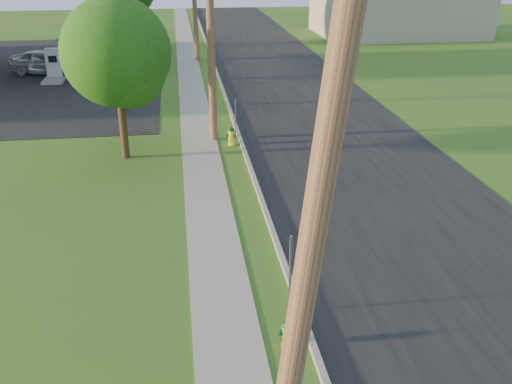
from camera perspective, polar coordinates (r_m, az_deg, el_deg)
road at (r=19.42m, az=12.45°, el=-0.66°), size 8.00×120.00×0.02m
curb at (r=18.44m, az=0.69°, el=-1.20°), size 0.15×120.00×0.15m
sidewalk at (r=18.31m, az=-4.73°, el=-1.68°), size 1.50×120.00×0.03m
utility_pole_near at (r=6.47m, az=5.62°, el=-4.60°), size 1.40×0.32×9.48m
utility_pole_mid at (r=23.75m, az=-4.59°, el=16.68°), size 1.40×0.32×9.80m
sign_post_near at (r=12.93m, az=3.43°, el=-8.32°), size 0.05×0.04×2.00m
sign_post_mid at (r=23.66m, az=-2.05°, el=6.91°), size 0.05×0.04×2.00m
sign_post_far at (r=35.47m, az=-4.15°, el=12.58°), size 0.05×0.04×2.00m
fuel_pump_ne at (r=37.97m, az=-19.49°, el=11.63°), size 1.20×3.20×1.90m
fuel_pump_se at (r=41.83m, az=-18.51°, el=12.78°), size 1.20×3.20×1.90m
distant_building at (r=55.58m, az=13.93°, el=17.09°), size 14.00×10.00×4.00m
tree_verge at (r=22.13m, az=-13.54°, el=12.99°), size 4.06×4.06×6.15m
hydrant_near at (r=12.33m, az=3.13°, el=-13.95°), size 0.34×0.31×0.66m
hydrant_mid at (r=23.96m, az=-2.49°, el=5.61°), size 0.42×0.38×0.81m
hydrant_far at (r=34.76m, az=-4.37°, el=11.20°), size 0.35×0.31×0.66m
car_silver at (r=39.67m, az=-20.32°, el=12.09°), size 4.97×3.46×1.57m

